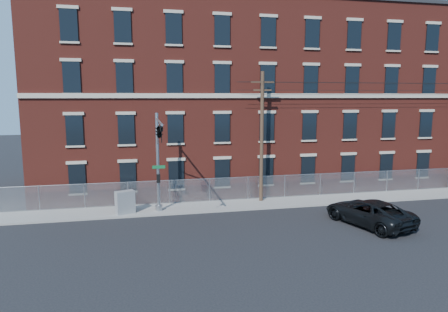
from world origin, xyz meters
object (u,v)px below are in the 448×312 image
pickup_truck (368,212)px  utility_cabinet (125,202)px  traffic_signal_mast (159,141)px  utility_pole_near (262,135)px

pickup_truck → utility_cabinet: 16.44m
pickup_truck → traffic_signal_mast: bearing=-31.0°
traffic_signal_mast → pickup_truck: (13.15, -3.37, -4.56)m
traffic_signal_mast → utility_cabinet: 5.47m
utility_pole_near → traffic_signal_mast: bearing=-156.9°
traffic_signal_mast → utility_cabinet: traffic_signal_mast is taller
utility_cabinet → utility_pole_near: bearing=-14.0°
pickup_truck → utility_cabinet: size_ratio=3.76×
utility_pole_near → pickup_truck: bearing=-52.8°
traffic_signal_mast → utility_pole_near: utility_pole_near is taller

